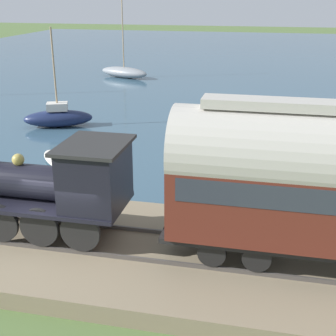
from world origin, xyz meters
TOP-DOWN VIEW (x-y plane):
  - ground_plane at (0.00, 0.00)m, footprint 200.00×200.00m
  - harbor_water at (43.39, 0.00)m, footprint 80.00×80.00m
  - rail_embankment at (0.14, 0.00)m, footprint 5.89×56.00m
  - steam_locomotive at (0.14, 0.19)m, footprint 2.24×5.11m
  - sailboat_navy at (13.25, 6.57)m, footprint 2.71×4.19m
  - sailboat_gray at (30.04, 7.81)m, footprint 3.16×5.23m
  - rowboat_mid_harbor at (13.31, -6.02)m, footprint 1.79×2.07m
  - rowboat_near_shore at (9.21, -1.62)m, footprint 1.76×2.19m
  - rowboat_far_out at (7.50, 4.07)m, footprint 2.73×2.44m

SIDE VIEW (x-z plane):
  - ground_plane at x=0.00m, z-range 0.00..0.00m
  - harbor_water at x=43.39m, z-range 0.00..0.01m
  - rowboat_far_out at x=7.50m, z-range 0.01..0.33m
  - rowboat_near_shore at x=9.21m, z-range 0.01..0.33m
  - rowboat_mid_harbor at x=13.31m, z-range 0.01..0.34m
  - rail_embankment at x=0.14m, z-range -0.06..0.58m
  - sailboat_gray at x=30.04m, z-range -3.38..4.44m
  - sailboat_navy at x=13.25m, z-range -2.26..3.40m
  - steam_locomotive at x=0.14m, z-range 0.59..4.02m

